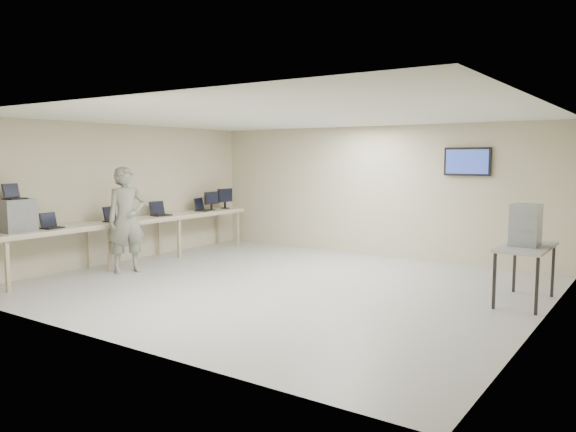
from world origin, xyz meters
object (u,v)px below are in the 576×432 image
Objects in this scene: soldier at (127,220)px; side_table at (526,251)px; equipment_box at (16,216)px; workbench at (136,222)px.

soldier reaches higher than side_table.
equipment_box is at bearing -153.75° from side_table.
side_table is at bearing -53.44° from soldier.
equipment_box reaches higher than side_table.
side_table is at bearing 8.76° from workbench.
soldier reaches higher than workbench.
equipment_box is at bearing -179.66° from soldier.
workbench is 4.24× the size of side_table.
workbench is 11.02× the size of equipment_box.
workbench is 3.05× the size of soldier.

